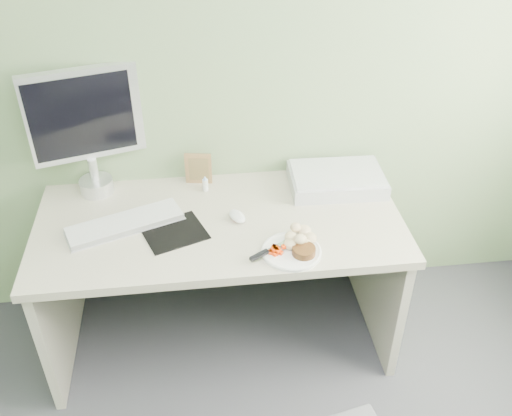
{
  "coord_description": "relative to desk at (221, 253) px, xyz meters",
  "views": [
    {
      "loc": [
        -0.08,
        -0.37,
        2.22
      ],
      "look_at": [
        0.15,
        1.5,
        0.87
      ],
      "focal_mm": 40.0,
      "sensor_mm": 36.0,
      "label": 1
    }
  ],
  "objects": [
    {
      "name": "desk",
      "position": [
        0.0,
        0.0,
        0.0
      ],
      "size": [
        1.6,
        0.75,
        0.73
      ],
      "color": "#BFB8A0",
      "rests_on": "floor"
    },
    {
      "name": "potato_pile",
      "position": [
        0.31,
        -0.2,
        0.23
      ],
      "size": [
        0.12,
        0.09,
        0.06
      ],
      "primitive_type": "ellipsoid",
      "rotation": [
        0.0,
        0.0,
        0.09
      ],
      "color": "tan",
      "rests_on": "plate"
    },
    {
      "name": "photo_frame",
      "position": [
        -0.07,
        0.32,
        0.26
      ],
      "size": [
        0.13,
        0.03,
        0.16
      ],
      "primitive_type": "cube",
      "rotation": [
        0.0,
        0.0,
        -0.16
      ],
      "color": "olive",
      "rests_on": "desk"
    },
    {
      "name": "plate",
      "position": [
        0.28,
        -0.25,
        0.19
      ],
      "size": [
        0.24,
        0.24,
        0.01
      ],
      "primitive_type": "cylinder",
      "color": "white",
      "rests_on": "desk"
    },
    {
      "name": "computer_mouse",
      "position": [
        0.08,
        -0.0,
        0.2
      ],
      "size": [
        0.09,
        0.12,
        0.04
      ],
      "primitive_type": "ellipsoid",
      "rotation": [
        0.0,
        0.0,
        0.43
      ],
      "color": "white",
      "rests_on": "desk"
    },
    {
      "name": "steak",
      "position": [
        0.32,
        -0.28,
        0.21
      ],
      "size": [
        0.1,
        0.1,
        0.03
      ],
      "primitive_type": "cylinder",
      "rotation": [
        0.0,
        0.0,
        -0.05
      ],
      "color": "black",
      "rests_on": "plate"
    },
    {
      "name": "steak_knife",
      "position": [
        0.17,
        -0.26,
        0.21
      ],
      "size": [
        0.2,
        0.13,
        0.02
      ],
      "rotation": [
        0.0,
        0.0,
        0.56
      ],
      "color": "silver",
      "rests_on": "plate"
    },
    {
      "name": "mousepad",
      "position": [
        -0.19,
        -0.06,
        0.18
      ],
      "size": [
        0.31,
        0.29,
        0.0
      ],
      "primitive_type": "cube",
      "rotation": [
        0.0,
        0.0,
        0.36
      ],
      "color": "black",
      "rests_on": "desk"
    },
    {
      "name": "monitor",
      "position": [
        -0.55,
        0.32,
        0.52
      ],
      "size": [
        0.49,
        0.19,
        0.59
      ],
      "rotation": [
        0.0,
        0.0,
        0.27
      ],
      "color": "silver",
      "rests_on": "desk"
    },
    {
      "name": "keyboard",
      "position": [
        -0.4,
        0.01,
        0.2
      ],
      "size": [
        0.51,
        0.31,
        0.02
      ],
      "primitive_type": "cube",
      "rotation": [
        0.0,
        0.0,
        0.36
      ],
      "color": "white",
      "rests_on": "desk"
    },
    {
      "name": "scanner",
      "position": [
        0.57,
        0.21,
        0.22
      ],
      "size": [
        0.45,
        0.31,
        0.07
      ],
      "primitive_type": "cube",
      "rotation": [
        0.0,
        0.0,
        -0.03
      ],
      "color": "silver",
      "rests_on": "desk"
    },
    {
      "name": "eyedrop_bottle",
      "position": [
        -0.05,
        0.25,
        0.22
      ],
      "size": [
        0.03,
        0.03,
        0.08
      ],
      "color": "white",
      "rests_on": "desk"
    },
    {
      "name": "wall_back",
      "position": [
        0.0,
        0.38,
        0.8
      ],
      "size": [
        3.5,
        0.0,
        3.5
      ],
      "primitive_type": "plane",
      "rotation": [
        1.57,
        0.0,
        0.0
      ],
      "color": "#67835C",
      "rests_on": "floor"
    },
    {
      "name": "carrot_heap",
      "position": [
        0.22,
        -0.27,
        0.22
      ],
      "size": [
        0.06,
        0.05,
        0.04
      ],
      "primitive_type": "cube",
      "rotation": [
        0.0,
        0.0,
        -0.04
      ],
      "color": "#E43604",
      "rests_on": "plate"
    }
  ]
}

